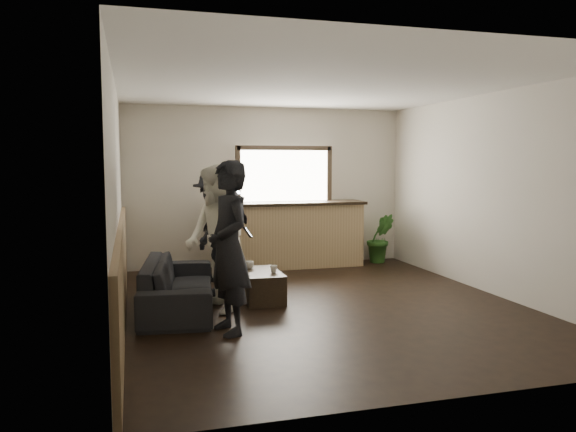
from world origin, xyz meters
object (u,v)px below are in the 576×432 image
object	(u,v)px
coffee_table	(262,286)
person_d	(226,224)
person_b	(216,239)
potted_plant	(380,238)
person_a	(229,248)
sofa	(178,285)
cup_a	(249,265)
cup_b	(274,269)
bar_counter	(288,231)
person_c	(216,232)

from	to	relation	value
coffee_table	person_d	world-z (taller)	person_d
person_b	person_d	bearing A→B (deg)	151.29
potted_plant	person_a	size ratio (longest dim) A/B	0.48
sofa	person_a	size ratio (longest dim) A/B	1.14
cup_a	cup_b	distance (m)	0.44
potted_plant	person_b	distance (m)	4.29
cup_b	cup_a	bearing A→B (deg)	125.12
sofa	person_a	bearing A→B (deg)	-151.31
bar_counter	cup_b	bearing A→B (deg)	-110.04
person_c	sofa	bearing A→B (deg)	-53.09
sofa	person_c	distance (m)	1.03
sofa	person_c	bearing A→B (deg)	-35.10
person_a	coffee_table	bearing A→B (deg)	140.38
bar_counter	person_b	size ratio (longest dim) A/B	1.49
bar_counter	cup_b	world-z (taller)	bar_counter
cup_a	person_c	bearing A→B (deg)	149.89
person_a	person_d	size ratio (longest dim) A/B	1.05
coffee_table	potted_plant	distance (m)	3.51
sofa	person_d	bearing A→B (deg)	-22.17
person_c	cup_b	bearing A→B (deg)	37.17
potted_plant	person_d	distance (m)	3.12
cup_a	person_c	distance (m)	0.64
cup_b	person_a	distance (m)	1.51
bar_counter	cup_b	xyz separation A→B (m)	(-0.86, -2.35, -0.20)
coffee_table	person_c	size ratio (longest dim) A/B	0.50
sofa	cup_a	xyz separation A→B (m)	(0.99, 0.40, 0.13)
potted_plant	person_b	bearing A→B (deg)	-142.79
coffee_table	person_a	bearing A→B (deg)	-116.80
bar_counter	cup_a	distance (m)	2.28
bar_counter	person_c	distance (m)	2.33
cup_b	person_b	distance (m)	0.96
sofa	potted_plant	size ratio (longest dim) A/B	2.35
potted_plant	sofa	bearing A→B (deg)	-148.69
bar_counter	coffee_table	distance (m)	2.48
person_c	person_b	bearing A→B (deg)	-19.23
cup_a	sofa	bearing A→B (deg)	-157.95
person_c	person_a	bearing A→B (deg)	-14.95
sofa	person_b	size ratio (longest dim) A/B	1.17
cup_b	person_c	bearing A→B (deg)	137.92
bar_counter	person_d	xyz separation A→B (m)	(-1.24, -0.86, 0.25)
potted_plant	person_c	world-z (taller)	person_c
coffee_table	person_b	bearing A→B (deg)	-148.68
bar_counter	coffee_table	world-z (taller)	bar_counter
person_a	bar_counter	bearing A→B (deg)	142.14
person_a	person_c	world-z (taller)	person_a
bar_counter	coffee_table	xyz separation A→B (m)	(-0.99, -2.22, -0.45)
person_d	potted_plant	bearing A→B (deg)	151.47
cup_b	bar_counter	bearing A→B (deg)	69.96
potted_plant	person_c	bearing A→B (deg)	-152.47
cup_a	cup_b	xyz separation A→B (m)	(0.25, -0.36, -0.00)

